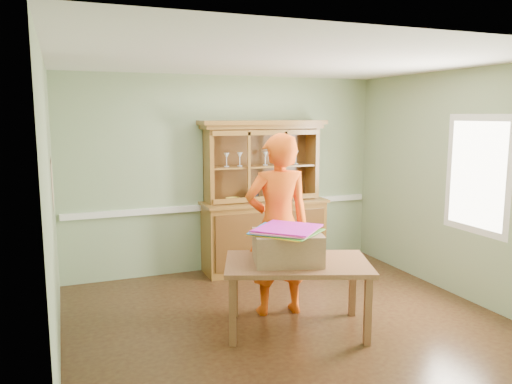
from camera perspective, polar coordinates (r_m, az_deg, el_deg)
name	(u,v)px	position (r m, az deg, el deg)	size (l,w,h in m)	color
floor	(286,319)	(5.52, 3.39, -14.34)	(4.50, 4.50, 0.00)	#483017
ceiling	(288,61)	(5.10, 3.68, 14.76)	(4.50, 4.50, 0.00)	white
wall_back	(226,174)	(6.99, -3.40, 2.07)	(4.50, 4.50, 0.00)	#8CA37A
wall_left	(51,210)	(4.68, -22.36, -1.96)	(4.00, 4.00, 0.00)	#8CA37A
wall_right	(458,184)	(6.42, 22.07, 0.83)	(4.00, 4.00, 0.00)	#8CA37A
wall_front	(414,240)	(3.47, 17.64, -5.28)	(4.50, 4.50, 0.00)	#8CA37A
chair_rail	(227,206)	(7.03, -3.30, -1.60)	(4.41, 0.05, 0.08)	white
framed_map	(53,183)	(4.94, -22.22, 0.95)	(0.03, 0.60, 0.46)	#311D13
window_panel	(477,175)	(6.17, 23.92, 1.83)	(0.03, 0.96, 1.36)	white
china_hutch	(263,218)	(7.03, 0.86, -2.95)	(1.78, 0.59, 2.09)	brown
dining_table	(297,270)	(5.08, 4.73, -8.83)	(1.64, 1.31, 0.72)	brown
cardboard_box	(287,247)	(4.99, 3.60, -6.32)	(0.66, 0.53, 0.31)	#96704D
kite_stack	(285,230)	(4.92, 3.33, -4.35)	(0.78, 0.78, 0.05)	#F5AB1E
person	(278,225)	(5.41, 2.49, -3.78)	(0.72, 0.47, 1.98)	#EF530F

